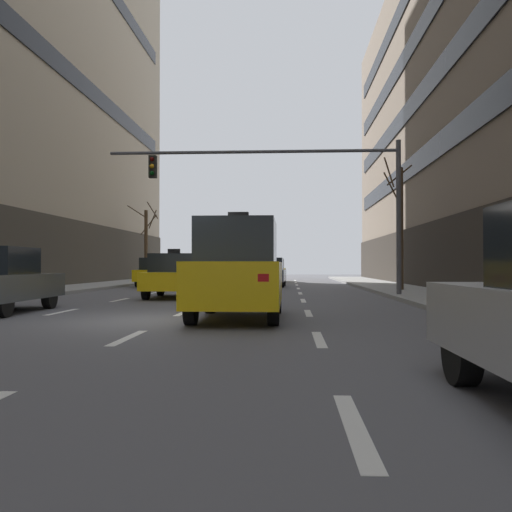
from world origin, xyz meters
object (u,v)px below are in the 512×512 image
object	(u,v)px
taxi_driving_4	(273,270)
taxi_driving_6	(175,276)
street_tree_1	(146,242)
taxi_driving_2	(238,270)
traffic_signal_0	(300,183)
car_driving_0	(269,272)
taxi_driving_5	(157,272)
car_driving_3	(229,271)
street_tree_0	(400,225)

from	to	relation	value
taxi_driving_4	taxi_driving_6	world-z (taller)	taxi_driving_4
street_tree_1	taxi_driving_2	bearing A→B (deg)	-71.74
taxi_driving_2	traffic_signal_0	bearing A→B (deg)	79.62
car_driving_0	taxi_driving_5	bearing A→B (deg)	-179.07
car_driving_3	taxi_driving_5	distance (m)	8.49
car_driving_0	taxi_driving_2	world-z (taller)	taxi_driving_2
traffic_signal_0	street_tree_0	size ratio (longest dim) A/B	1.86
car_driving_3	street_tree_1	bearing A→B (deg)	172.78
traffic_signal_0	street_tree_0	distance (m)	6.03
taxi_driving_5	taxi_driving_6	xyz separation A→B (m)	(3.10, -10.60, 0.01)
taxi_driving_2	car_driving_0	bearing A→B (deg)	89.90
car_driving_0	traffic_signal_0	distance (m)	11.08
street_tree_0	street_tree_1	world-z (taller)	street_tree_0
taxi_driving_2	street_tree_0	size ratio (longest dim) A/B	0.78
taxi_driving_2	taxi_driving_5	world-z (taller)	taxi_driving_2
taxi_driving_2	taxi_driving_4	world-z (taller)	taxi_driving_2
taxi_driving_4	street_tree_0	size ratio (longest dim) A/B	0.75
taxi_driving_5	street_tree_1	bearing A→B (deg)	108.20
taxi_driving_2	taxi_driving_6	distance (m)	8.69
street_tree_0	street_tree_1	distance (m)	21.25
car_driving_0	car_driving_3	size ratio (longest dim) A/B	1.02
taxi_driving_2	taxi_driving_4	bearing A→B (deg)	90.03
car_driving_0	taxi_driving_4	size ratio (longest dim) A/B	0.98
taxi_driving_2	car_driving_3	world-z (taller)	taxi_driving_2
car_driving_0	street_tree_0	size ratio (longest dim) A/B	0.74
street_tree_1	taxi_driving_4	bearing A→B (deg)	3.40
taxi_driving_2	street_tree_1	bearing A→B (deg)	108.26
street_tree_0	street_tree_1	size ratio (longest dim) A/B	1.06
traffic_signal_0	taxi_driving_6	bearing A→B (deg)	-176.59
street_tree_0	traffic_signal_0	bearing A→B (deg)	-138.58
taxi_driving_2	car_driving_3	size ratio (longest dim) A/B	1.08
taxi_driving_6	street_tree_1	bearing A→B (deg)	107.17
traffic_signal_0	street_tree_1	world-z (taller)	traffic_signal_0
taxi_driving_4	taxi_driving_6	xyz separation A→B (m)	(-3.07, -19.77, -0.01)
car_driving_3	taxi_driving_5	world-z (taller)	taxi_driving_5
car_driving_0	taxi_driving_6	size ratio (longest dim) A/B	0.99
taxi_driving_2	taxi_driving_5	bearing A→B (deg)	108.29
car_driving_3	street_tree_0	world-z (taller)	street_tree_0
taxi_driving_6	street_tree_0	size ratio (longest dim) A/B	0.75
taxi_driving_4	traffic_signal_0	size ratio (longest dim) A/B	0.41
taxi_driving_5	taxi_driving_6	bearing A→B (deg)	-73.68
car_driving_0	taxi_driving_2	distance (m)	18.82
car_driving_3	traffic_signal_0	distance (m)	19.08
car_driving_0	street_tree_1	size ratio (longest dim) A/B	0.78
street_tree_0	car_driving_3	bearing A→B (deg)	122.12
car_driving_0	street_tree_1	world-z (taller)	street_tree_1
car_driving_0	taxi_driving_4	world-z (taller)	taxi_driving_4
taxi_driving_2	street_tree_0	bearing A→B (deg)	64.14
taxi_driving_6	street_tree_1	size ratio (longest dim) A/B	0.79
taxi_driving_4	street_tree_0	xyz separation A→B (m)	(5.97, -15.60, 2.14)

